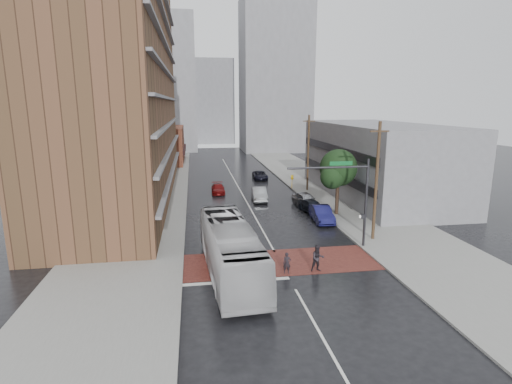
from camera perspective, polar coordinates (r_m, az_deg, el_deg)
name	(u,v)px	position (r m, az deg, el deg)	size (l,w,h in m)	color
ground	(282,265)	(29.28, 3.68, -10.33)	(160.00, 160.00, 0.00)	black
crosswalk	(280,262)	(29.73, 3.47, -9.94)	(14.00, 5.00, 0.02)	maroon
sidewalk_west	(152,194)	(52.84, -14.67, -0.27)	(9.00, 90.00, 0.15)	gray
sidewalk_east	(324,188)	(55.39, 9.71, 0.54)	(9.00, 90.00, 0.15)	gray
apartment_block	(122,81)	(51.04, -18.55, 14.82)	(10.00, 44.00, 28.00)	brown
storefront_west	(163,145)	(80.94, -13.20, 6.56)	(8.00, 16.00, 7.00)	brown
building_east	(377,160)	(51.96, 16.90, 4.36)	(11.00, 26.00, 9.00)	gray
distant_tower_west	(159,85)	(104.75, -13.73, 14.65)	(18.00, 16.00, 32.00)	gray
distant_tower_east	(275,76)	(100.57, 2.69, 16.22)	(16.00, 14.00, 36.00)	gray
distant_tower_center	(213,102)	(121.49, -6.23, 12.68)	(12.00, 10.00, 24.00)	gray
street_tree	(338,170)	(41.55, 11.69, 3.06)	(4.20, 4.10, 6.90)	#332319
signal_mast	(349,191)	(31.86, 13.14, 0.18)	(6.50, 0.30, 7.20)	#2D2D33
utility_pole_near	(376,181)	(34.31, 16.82, 1.52)	(1.60, 0.26, 10.00)	#473321
utility_pole_far	(308,153)	(52.83, 7.46, 5.61)	(1.60, 0.26, 10.00)	#473321
transit_bus	(231,249)	(27.17, -3.65, -8.17)	(2.97, 12.68, 3.53)	#B8B8BA
pedestrian_a	(287,263)	(27.66, 4.44, -10.10)	(0.53, 0.35, 1.47)	black
pedestrian_b	(318,258)	(28.13, 8.81, -9.34)	(0.92, 0.72, 1.90)	#252026
car_travel_a	(229,214)	(39.28, -3.86, -3.09)	(1.94, 4.83, 1.64)	#A7AAAE
car_travel_b	(259,194)	(47.76, 0.48, -0.32)	(1.64, 4.71, 1.55)	#9EA2A6
car_travel_c	(218,189)	(51.98, -5.44, 0.47)	(1.67, 4.11, 1.19)	#650B0B
suv_travel	(260,175)	(61.50, 0.58, 2.42)	(2.08, 4.50, 1.25)	black
car_parked_near	(322,214)	(39.76, 9.36, -3.10)	(1.66, 4.76, 1.57)	#16164F
car_parked_mid	(312,207)	(42.90, 8.06, -2.10)	(1.81, 4.46, 1.30)	black
car_parked_far	(306,200)	(45.33, 7.10, -1.09)	(1.87, 4.66, 1.59)	#989BA0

